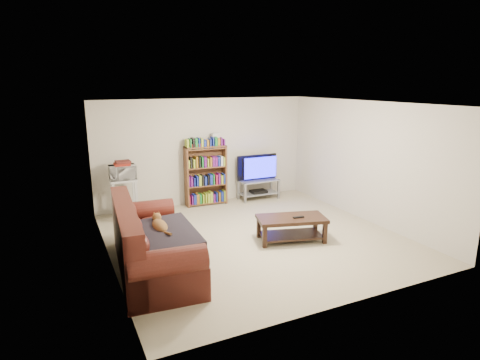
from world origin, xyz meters
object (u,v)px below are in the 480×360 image
bookshelf (206,175)px  tv_stand (259,186)px  coffee_table (291,224)px  sofa (148,248)px

bookshelf → tv_stand: bearing=-3.3°
coffee_table → bookshelf: bookshelf is taller
sofa → coffee_table: size_ratio=1.90×
sofa → tv_stand: bearing=43.7°
sofa → tv_stand: 4.16m
sofa → bookshelf: 3.39m
tv_stand → bookshelf: (-1.29, 0.14, 0.38)m
tv_stand → bookshelf: bearing=174.0°
bookshelf → sofa: bearing=-122.2°
coffee_table → tv_stand: tv_stand is taller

